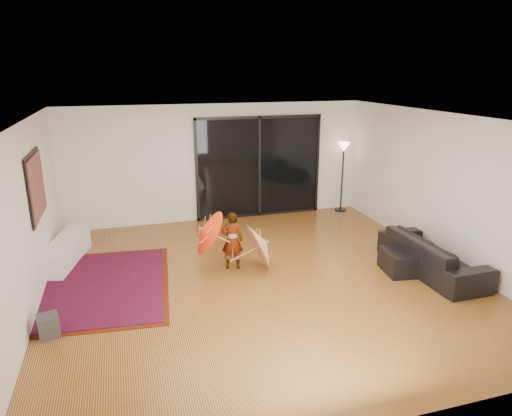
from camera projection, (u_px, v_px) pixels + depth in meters
name	position (u px, v px, depth m)	size (l,w,h in m)	color
floor	(262.00, 280.00, 7.76)	(7.00, 7.00, 0.00)	#AE732F
ceiling	(263.00, 119.00, 6.97)	(7.00, 7.00, 0.00)	white
wall_back	(218.00, 163.00, 10.57)	(7.00, 7.00, 0.00)	silver
wall_front	(378.00, 307.00, 4.15)	(7.00, 7.00, 0.00)	silver
wall_left	(25.00, 224.00, 6.40)	(7.00, 7.00, 0.00)	silver
wall_right	(445.00, 188.00, 8.32)	(7.00, 7.00, 0.00)	silver
sliding_door	(259.00, 167.00, 10.86)	(3.06, 0.07, 2.40)	black
painting	(36.00, 186.00, 7.24)	(0.04, 1.28, 1.08)	black
media_console	(66.00, 251.00, 8.39)	(0.41, 1.65, 0.46)	white
speaker	(48.00, 326.00, 6.08)	(0.26, 0.26, 0.30)	#424244
persian_rug	(104.00, 285.00, 7.53)	(2.35, 3.10, 0.02)	#581A07
sofa	(432.00, 255.00, 7.98)	(2.17, 0.85, 0.63)	black
ottoman	(404.00, 261.00, 8.01)	(0.68, 0.68, 0.39)	black
floor_lamp	(343.00, 157.00, 11.19)	(0.30, 0.30, 1.73)	black
child	(232.00, 240.00, 8.06)	(0.39, 0.25, 1.06)	#999999
parasol_orange	(202.00, 233.00, 7.81)	(0.57, 0.82, 0.87)	#FF350D
parasol_white	(267.00, 241.00, 8.10)	(0.53, 0.90, 0.94)	silver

